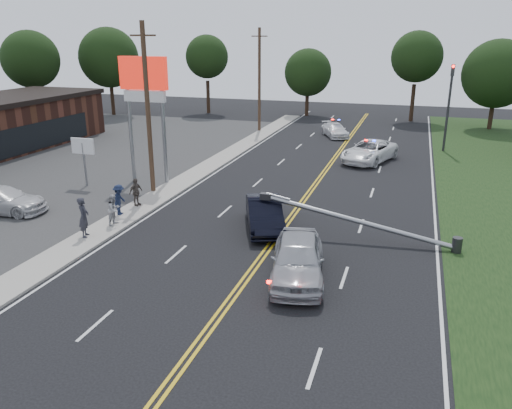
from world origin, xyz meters
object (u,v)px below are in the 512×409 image
(pylon_sign, at_px, (144,90))
(waiting_sedan, at_px, (298,259))
(bystander_a, at_px, (84,217))
(bystander_b, at_px, (114,209))
(parked_car, at_px, (2,200))
(bystander_d, at_px, (136,192))
(fallen_streetlight, at_px, (368,224))
(bystander_c, at_px, (119,200))
(traffic_signal, at_px, (449,100))
(crashed_sedan, at_px, (264,214))
(utility_pole_far, at_px, (259,80))
(emergency_a, at_px, (369,151))
(emergency_b, at_px, (335,130))
(small_sign, at_px, (83,150))
(utility_pole_mid, at_px, (148,109))

(pylon_sign, height_order, waiting_sedan, pylon_sign)
(bystander_a, height_order, bystander_b, bystander_a)
(parked_car, xyz_separation_m, bystander_d, (6.55, 2.94, 0.19))
(fallen_streetlight, height_order, bystander_b, fallen_streetlight)
(pylon_sign, relative_size, bystander_c, 4.87)
(traffic_signal, bearing_deg, crashed_sedan, -112.87)
(utility_pole_far, xyz_separation_m, bystander_b, (1.04, -27.82, -4.18))
(traffic_signal, xyz_separation_m, bystander_d, (-16.98, -20.85, -3.30))
(traffic_signal, height_order, crashed_sedan, traffic_signal)
(utility_pole_far, relative_size, emergency_a, 1.72)
(waiting_sedan, xyz_separation_m, emergency_b, (-3.34, 30.18, -0.23))
(small_sign, relative_size, parked_car, 0.63)
(bystander_a, distance_m, bystander_c, 3.21)
(small_sign, distance_m, bystander_a, 9.44)
(crashed_sedan, bearing_deg, bystander_d, 151.19)
(emergency_b, distance_m, bystander_a, 30.07)
(emergency_a, distance_m, bystander_d, 18.89)
(pylon_sign, distance_m, fallen_streetlight, 16.66)
(emergency_a, height_order, bystander_a, bystander_a)
(parked_car, bearing_deg, fallen_streetlight, -91.84)
(pylon_sign, distance_m, emergency_b, 22.22)
(waiting_sedan, xyz_separation_m, parked_car, (-17.14, 2.83, -0.15))
(traffic_signal, relative_size, waiting_sedan, 1.40)
(parked_car, bearing_deg, pylon_sign, -38.32)
(pylon_sign, height_order, crashed_sedan, pylon_sign)
(utility_pole_mid, distance_m, bystander_d, 5.09)
(small_sign, bearing_deg, utility_pole_mid, 0.00)
(utility_pole_far, bearing_deg, emergency_b, -3.28)
(traffic_signal, distance_m, bystander_a, 30.87)
(small_sign, relative_size, crashed_sedan, 0.66)
(pylon_sign, relative_size, parked_car, 1.63)
(traffic_signal, bearing_deg, bystander_a, -123.41)
(crashed_sedan, bearing_deg, traffic_signal, 45.29)
(bystander_d, bearing_deg, fallen_streetlight, -78.93)
(pylon_sign, xyz_separation_m, bystander_c, (1.77, -6.44, -5.06))
(small_sign, bearing_deg, crashed_sedan, -16.18)
(bystander_b, bearing_deg, emergency_b, -8.12)
(fallen_streetlight, relative_size, bystander_d, 5.96)
(crashed_sedan, xyz_separation_m, bystander_b, (-7.27, -2.02, 0.13))
(parked_car, bearing_deg, crashed_sedan, -89.21)
(fallen_streetlight, bearing_deg, bystander_a, -164.12)
(utility_pole_mid, xyz_separation_m, bystander_a, (0.59, -7.64, -4.00))
(pylon_sign, relative_size, bystander_a, 4.15)
(bystander_b, relative_size, bystander_d, 1.00)
(waiting_sedan, bearing_deg, emergency_b, 84.91)
(parked_car, bearing_deg, waiting_sedan, -106.51)
(small_sign, distance_m, bystander_d, 6.21)
(utility_pole_mid, xyz_separation_m, utility_pole_far, (0.00, 22.00, 0.00))
(emergency_b, bearing_deg, utility_pole_far, 150.76)
(crashed_sedan, bearing_deg, emergency_b, 69.33)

